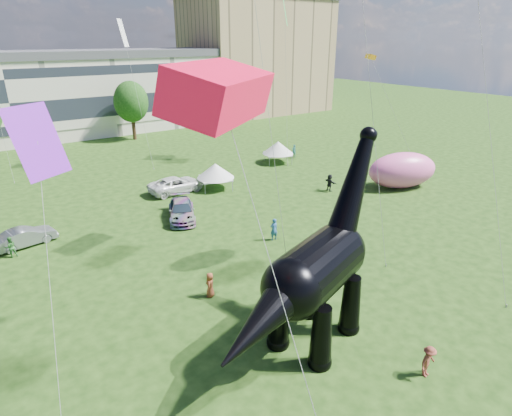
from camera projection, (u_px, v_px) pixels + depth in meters
ground at (346, 338)px, 22.99m from camera, size 220.00×220.00×0.00m
terrace_row at (5, 102)px, 63.50m from camera, size 78.00×11.00×12.00m
apartment_block at (257, 57)px, 89.56m from camera, size 28.00×18.00×22.00m
tree_mid_right at (131, 99)px, 65.12m from camera, size 5.20×5.20×9.44m
tree_far_right at (231, 91)px, 74.73m from camera, size 5.20×5.20×9.44m
dinosaur_sculpture at (312, 275)px, 21.08m from camera, size 13.34×6.19×11.02m
car_grey at (25, 237)px, 32.96m from camera, size 4.62×2.33×1.45m
car_white at (176, 185)px, 44.30m from camera, size 5.90×2.88×1.61m
car_dark at (182, 211)px, 37.76m from camera, size 4.18×5.88×1.58m
gazebo_near at (215, 171)px, 44.98m from camera, size 4.95×4.95×2.74m
gazebo_far at (278, 148)px, 54.32m from camera, size 5.18×5.18×2.75m
inflatable_pink at (402, 170)px, 45.33m from camera, size 8.46×6.25×3.81m
visitors at (197, 240)px, 32.19m from camera, size 46.73×35.12×1.84m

